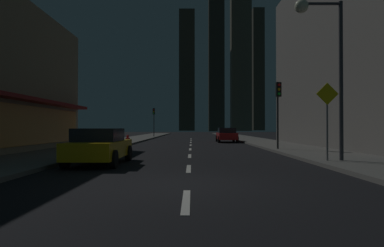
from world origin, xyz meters
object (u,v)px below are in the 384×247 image
(car_parked_near, at_px, (101,146))
(fire_hydrant_far_left, at_px, (129,138))
(traffic_light_near_right, at_px, (279,100))
(pedestrian_crossing_sign, at_px, (328,114))
(car_parked_far, at_px, (228,135))
(street_lamp_right, at_px, (322,40))
(traffic_light_far_left, at_px, (155,116))

(car_parked_near, distance_m, fire_hydrant_far_left, 17.67)
(traffic_light_near_right, distance_m, pedestrian_crossing_sign, 7.28)
(traffic_light_near_right, height_order, pedestrian_crossing_sign, traffic_light_near_right)
(car_parked_near, distance_m, car_parked_far, 21.08)
(traffic_light_near_right, bearing_deg, car_parked_far, 98.60)
(car_parked_far, height_order, traffic_light_near_right, traffic_light_near_right)
(car_parked_far, xyz_separation_m, street_lamp_right, (1.78, -19.68, 4.33))
(fire_hydrant_far_left, height_order, street_lamp_right, street_lamp_right)
(car_parked_far, distance_m, pedestrian_crossing_sign, 19.89)
(traffic_light_far_left, bearing_deg, street_lamp_right, -72.73)
(street_lamp_right, bearing_deg, traffic_light_far_left, 107.27)
(traffic_light_near_right, bearing_deg, pedestrian_crossing_sign, -89.20)
(traffic_light_far_left, xyz_separation_m, street_lamp_right, (10.88, -35.00, 1.87))
(car_parked_far, relative_size, traffic_light_far_left, 1.01)
(car_parked_far, bearing_deg, street_lamp_right, -84.83)
(car_parked_far, bearing_deg, car_parked_near, -109.97)
(pedestrian_crossing_sign, bearing_deg, traffic_light_far_left, 107.56)
(car_parked_near, bearing_deg, car_parked_far, 70.03)
(car_parked_far, height_order, fire_hydrant_far_left, car_parked_far)
(fire_hydrant_far_left, bearing_deg, traffic_light_near_right, -42.02)
(car_parked_near, xyz_separation_m, traffic_light_far_left, (-1.90, 35.13, 2.45))
(traffic_light_far_left, bearing_deg, fire_hydrant_far_left, -91.30)
(car_parked_far, xyz_separation_m, traffic_light_far_left, (-9.10, 15.32, 2.45))
(traffic_light_far_left, xyz_separation_m, pedestrian_crossing_sign, (11.10, -35.07, -1.18))
(traffic_light_far_left, distance_m, pedestrian_crossing_sign, 36.80)
(traffic_light_far_left, height_order, street_lamp_right, street_lamp_right)
(car_parked_near, relative_size, fire_hydrant_far_left, 6.48)
(street_lamp_right, bearing_deg, pedestrian_crossing_sign, -17.88)
(car_parked_near, bearing_deg, traffic_light_near_right, 38.53)
(pedestrian_crossing_sign, bearing_deg, traffic_light_near_right, 90.80)
(traffic_light_near_right, relative_size, street_lamp_right, 0.64)
(fire_hydrant_far_left, bearing_deg, car_parked_near, -82.52)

